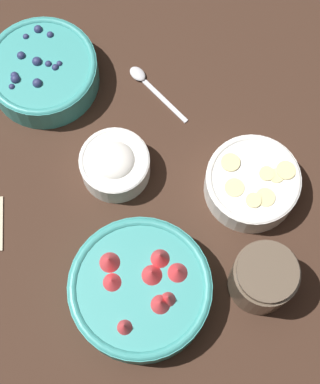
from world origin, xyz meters
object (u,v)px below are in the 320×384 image
bowl_blueberries (43,71)px  jar_chocolate (263,278)px  bowl_strawberries (141,289)px  bowl_cream (115,164)px  bowl_bananas (252,183)px

bowl_blueberries → jar_chocolate: (0.46, -0.20, 0.01)m
bowl_strawberries → jar_chocolate: 0.18m
bowl_blueberries → bowl_strawberries: bearing=-43.7°
bowl_blueberries → bowl_cream: 0.21m
bowl_strawberries → jar_chocolate: (0.16, 0.08, 0.01)m
bowl_strawberries → bowl_bananas: (0.10, 0.22, -0.01)m
bowl_strawberries → bowl_cream: bowl_strawberries is taller
bowl_blueberries → jar_chocolate: size_ratio=1.91×
bowl_cream → jar_chocolate: size_ratio=1.15×
bowl_bananas → jar_chocolate: size_ratio=1.53×
bowl_blueberries → bowl_bananas: (0.39, -0.06, -0.00)m
bowl_cream → jar_chocolate: jar_chocolate is taller
bowl_bananas → bowl_blueberries: bearing=171.6°
bowl_bananas → jar_chocolate: jar_chocolate is taller
jar_chocolate → bowl_cream: bearing=162.1°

